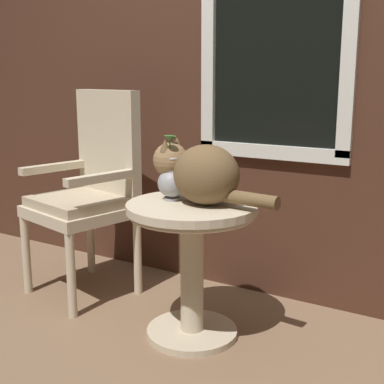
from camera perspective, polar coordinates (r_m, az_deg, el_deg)
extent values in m
plane|color=#7F6047|center=(2.44, -4.28, -15.58)|extent=(6.00, 6.00, 0.00)
cube|color=#47281C|center=(2.80, 4.55, 15.55)|extent=(4.00, 0.04, 2.60)
cube|color=silver|center=(2.69, 8.57, 4.33)|extent=(0.80, 0.03, 0.07)
cube|color=silver|center=(2.83, 1.84, 15.85)|extent=(0.07, 0.03, 1.08)
cube|color=silver|center=(2.55, 16.85, 15.74)|extent=(0.07, 0.03, 1.08)
cube|color=black|center=(2.68, 9.07, 15.91)|extent=(0.71, 0.01, 1.06)
cylinder|color=beige|center=(2.46, 0.00, -14.94)|extent=(0.41, 0.41, 0.03)
cylinder|color=beige|center=(2.34, 0.00, -8.63)|extent=(0.10, 0.10, 0.55)
cylinder|color=beige|center=(2.25, 0.00, -1.68)|extent=(0.57, 0.57, 0.03)
torus|color=beige|center=(2.26, 0.00, -2.36)|extent=(0.55, 0.55, 0.02)
cylinder|color=beige|center=(2.97, -17.58, -6.53)|extent=(0.04, 0.04, 0.42)
cylinder|color=beige|center=(2.61, -13.01, -8.86)|extent=(0.04, 0.04, 0.42)
cylinder|color=beige|center=(3.17, -10.99, -4.97)|extent=(0.04, 0.04, 0.42)
cylinder|color=beige|center=(2.84, -5.94, -6.87)|extent=(0.04, 0.04, 0.42)
cube|color=beige|center=(2.82, -12.11, -2.07)|extent=(0.57, 0.55, 0.06)
cube|color=#BBA98B|center=(2.80, -12.16, -0.98)|extent=(0.52, 0.50, 0.05)
cube|color=beige|center=(2.87, -9.10, 4.97)|extent=(0.48, 0.17, 0.59)
cube|color=beige|center=(2.95, -14.60, 2.63)|extent=(0.14, 0.42, 0.04)
cube|color=beige|center=(2.60, -9.70, 1.57)|extent=(0.14, 0.42, 0.04)
ellipsoid|color=brown|center=(2.21, 1.57, 1.89)|extent=(0.31, 0.28, 0.26)
sphere|color=olive|center=(2.31, -2.27, 3.49)|extent=(0.16, 0.16, 0.16)
cone|color=brown|center=(2.33, -1.63, 5.32)|extent=(0.05, 0.05, 0.05)
cone|color=brown|center=(2.27, -2.97, 5.10)|extent=(0.05, 0.05, 0.05)
cylinder|color=brown|center=(2.11, 6.14, -0.76)|extent=(0.27, 0.08, 0.06)
cylinder|color=#99999E|center=(2.31, -2.17, -0.72)|extent=(0.08, 0.08, 0.01)
ellipsoid|color=#99999E|center=(2.30, -2.19, 0.96)|extent=(0.13, 0.13, 0.13)
cylinder|color=#99999E|center=(2.28, -2.20, 2.93)|extent=(0.07, 0.07, 0.06)
torus|color=#99999E|center=(2.28, -2.21, 3.72)|extent=(0.09, 0.09, 0.02)
cylinder|color=#387533|center=(2.25, -2.37, 4.81)|extent=(0.02, 0.04, 0.10)
cone|color=#387533|center=(2.23, -2.53, 5.92)|extent=(0.04, 0.04, 0.02)
cylinder|color=#387533|center=(2.28, -2.23, 4.80)|extent=(0.02, 0.03, 0.09)
cone|color=#387533|center=(2.29, -2.25, 5.88)|extent=(0.04, 0.04, 0.02)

